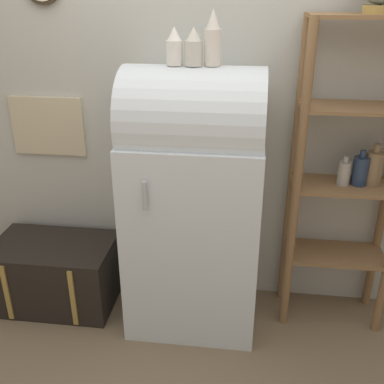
{
  "coord_description": "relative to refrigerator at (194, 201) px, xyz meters",
  "views": [
    {
      "loc": [
        0.29,
        -2.06,
        1.92
      ],
      "look_at": [
        -0.01,
        0.25,
        0.86
      ],
      "focal_mm": 42.0,
      "sensor_mm": 36.0,
      "label": 1
    }
  ],
  "objects": [
    {
      "name": "suitcase_trunk",
      "position": [
        -0.92,
        0.02,
        -0.59
      ],
      "size": [
        0.77,
        0.49,
        0.43
      ],
      "color": "black",
      "rests_on": "ground_plane"
    },
    {
      "name": "vase_left",
      "position": [
        -0.1,
        -0.01,
        0.85
      ],
      "size": [
        0.08,
        0.08,
        0.18
      ],
      "color": "white",
      "rests_on": "refrigerator"
    },
    {
      "name": "vase_center",
      "position": [
        0.0,
        -0.01,
        0.85
      ],
      "size": [
        0.09,
        0.09,
        0.18
      ],
      "color": "beige",
      "rests_on": "refrigerator"
    },
    {
      "name": "vase_right",
      "position": [
        0.09,
        0.0,
        0.88
      ],
      "size": [
        0.08,
        0.08,
        0.27
      ],
      "color": "silver",
      "rests_on": "refrigerator"
    },
    {
      "name": "wall_back",
      "position": [
        -0.01,
        0.32,
        0.54
      ],
      "size": [
        7.0,
        0.09,
        2.7
      ],
      "color": "#B7B7AD",
      "rests_on": "ground_plane"
    },
    {
      "name": "ground_plane",
      "position": [
        0.0,
        -0.25,
        -0.81
      ],
      "size": [
        12.0,
        12.0,
        0.0
      ],
      "primitive_type": "plane",
      "color": "#7A664C"
    },
    {
      "name": "refrigerator",
      "position": [
        0.0,
        0.0,
        0.0
      ],
      "size": [
        0.76,
        0.63,
        1.56
      ],
      "color": "silver",
      "rests_on": "ground_plane"
    },
    {
      "name": "shelf_unit",
      "position": [
        0.86,
        0.12,
        0.19
      ],
      "size": [
        0.61,
        0.31,
        1.81
      ],
      "color": "olive",
      "rests_on": "ground_plane"
    }
  ]
}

